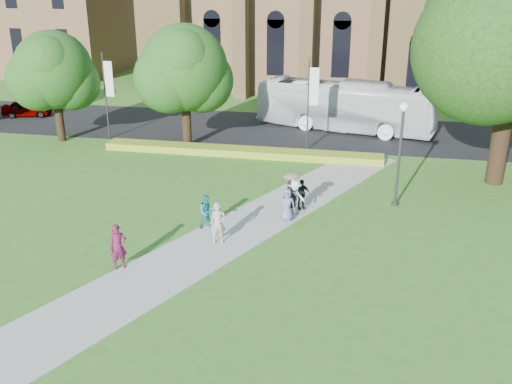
% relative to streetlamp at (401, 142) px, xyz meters
% --- Properties ---
extents(ground, '(160.00, 160.00, 0.00)m').
position_rel_streetlamp_xyz_m(ground, '(-7.50, -6.50, -3.30)').
color(ground, '#3A681F').
rests_on(ground, ground).
extents(road, '(160.00, 10.00, 0.02)m').
position_rel_streetlamp_xyz_m(road, '(-7.50, 13.50, -3.29)').
color(road, black).
rests_on(road, ground).
extents(footpath, '(15.58, 28.54, 0.04)m').
position_rel_streetlamp_xyz_m(footpath, '(-7.50, -5.50, -3.28)').
color(footpath, '#B2B2A8').
rests_on(footpath, ground).
extents(flower_hedge, '(18.00, 1.40, 0.45)m').
position_rel_streetlamp_xyz_m(flower_hedge, '(-9.50, 6.70, -3.07)').
color(flower_hedge, gold).
rests_on(flower_hedge, ground).
extents(streetlamp, '(0.44, 0.44, 5.24)m').
position_rel_streetlamp_xyz_m(streetlamp, '(0.00, 0.00, 0.00)').
color(streetlamp, '#38383D').
rests_on(streetlamp, ground).
extents(street_tree_0, '(5.20, 5.20, 7.50)m').
position_rel_streetlamp_xyz_m(street_tree_0, '(-22.50, 7.50, 1.58)').
color(street_tree_0, '#332114').
rests_on(street_tree_0, ground).
extents(street_tree_1, '(5.60, 5.60, 8.05)m').
position_rel_streetlamp_xyz_m(street_tree_1, '(-13.50, 8.00, 1.93)').
color(street_tree_1, '#332114').
rests_on(street_tree_1, ground).
extents(banner_pole_0, '(0.70, 0.10, 6.00)m').
position_rel_streetlamp_xyz_m(banner_pole_0, '(-5.39, 8.70, 0.09)').
color(banner_pole_0, '#38383D').
rests_on(banner_pole_0, ground).
extents(banner_pole_1, '(0.70, 0.10, 6.00)m').
position_rel_streetlamp_xyz_m(banner_pole_1, '(-19.39, 8.70, 0.09)').
color(banner_pole_1, '#38383D').
rests_on(banner_pole_1, ground).
extents(tour_coach, '(13.39, 6.20, 3.63)m').
position_rel_streetlamp_xyz_m(tour_coach, '(-3.39, 14.20, -1.46)').
color(tour_coach, silver).
rests_on(tour_coach, road).
extents(car_0, '(4.09, 2.54, 1.30)m').
position_rel_streetlamp_xyz_m(car_0, '(-28.91, 13.53, -2.63)').
color(car_0, gray).
rests_on(car_0, road).
extents(pedestrian_0, '(0.80, 0.76, 1.85)m').
position_rel_streetlamp_xyz_m(pedestrian_0, '(-10.84, -8.96, -2.33)').
color(pedestrian_0, '#5D1535').
rests_on(pedestrian_0, footpath).
extents(pedestrian_1, '(0.99, 0.93, 1.61)m').
position_rel_streetlamp_xyz_m(pedestrian_1, '(-8.49, -4.61, -2.45)').
color(pedestrian_1, '#1A7A84').
rests_on(pedestrian_1, footpath).
extents(pedestrian_2, '(1.30, 1.32, 1.83)m').
position_rel_streetlamp_xyz_m(pedestrian_2, '(-4.80, -2.45, -2.34)').
color(pedestrian_2, white).
rests_on(pedestrian_2, footpath).
extents(pedestrian_3, '(0.97, 0.69, 1.53)m').
position_rel_streetlamp_xyz_m(pedestrian_3, '(-4.59, -1.48, -2.49)').
color(pedestrian_3, black).
rests_on(pedestrian_3, footpath).
extents(pedestrian_4, '(0.78, 0.52, 1.59)m').
position_rel_streetlamp_xyz_m(pedestrian_4, '(-5.06, -3.05, -2.46)').
color(pedestrian_4, slate).
rests_on(pedestrian_4, footpath).
extents(pedestrian_5, '(1.21, 1.77, 1.83)m').
position_rel_streetlamp_xyz_m(pedestrian_5, '(-4.90, -2.44, -2.34)').
color(pedestrian_5, '#2D2B34').
rests_on(pedestrian_5, footpath).
extents(pedestrian_6, '(0.80, 0.68, 1.85)m').
position_rel_streetlamp_xyz_m(pedestrian_6, '(-7.59, -6.02, -2.33)').
color(pedestrian_6, '#AC9C8F').
rests_on(pedestrian_6, footpath).
extents(parasol, '(0.83, 0.83, 0.64)m').
position_rel_streetlamp_xyz_m(parasol, '(-4.88, -2.95, -1.35)').
color(parasol, '#C38A92').
rests_on(parasol, pedestrian_4).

